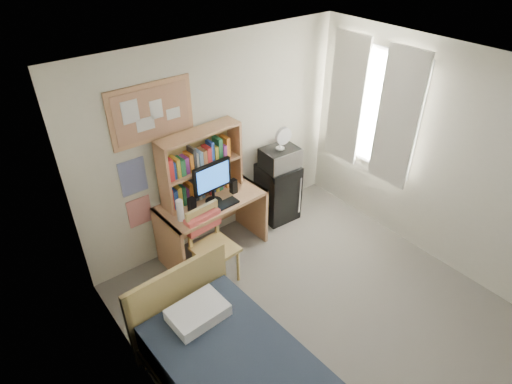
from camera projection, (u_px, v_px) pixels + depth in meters
floor at (332, 325)px, 4.56m from camera, size 3.60×4.20×0.02m
ceiling at (367, 90)px, 3.10m from camera, size 3.60×4.20×0.02m
wall_back at (216, 144)px, 5.20m from camera, size 3.60×0.04×2.60m
wall_left at (167, 332)px, 2.91m from camera, size 0.04×4.20×2.60m
wall_right at (456, 167)px, 4.74m from camera, size 0.04×4.20×2.60m
window_unit at (372, 109)px, 5.34m from camera, size 0.10×1.40×1.70m
curtain_left at (397, 120)px, 5.06m from camera, size 0.04×0.55×1.70m
curtain_right at (346, 100)px, 5.58m from camera, size 0.04×0.55×1.70m
bulletin_board at (152, 113)px, 4.44m from camera, size 0.94×0.03×0.64m
poster_wave at (133, 177)px, 4.66m from camera, size 0.30×0.01×0.42m
poster_japan at (140, 212)px, 4.92m from camera, size 0.28×0.01×0.36m
desk at (213, 226)px, 5.31m from camera, size 1.32×0.71×0.80m
desk_chair at (215, 248)px, 4.83m from camera, size 0.53×0.53×0.97m
mini_fridge at (278, 191)px, 5.93m from camera, size 0.51×0.51×0.82m
hutch at (201, 164)px, 4.94m from camera, size 1.04×0.32×0.84m
monitor at (213, 183)px, 4.90m from camera, size 0.50×0.07×0.53m
keyboard at (221, 206)px, 4.95m from camera, size 0.46×0.17×0.02m
speaker_left at (192, 205)px, 4.83m from camera, size 0.08×0.08×0.19m
speaker_right at (233, 186)px, 5.16m from camera, size 0.08×0.08×0.18m
water_bottle at (180, 210)px, 4.69m from camera, size 0.08×0.08×0.26m
hoodie at (203, 222)px, 4.80m from camera, size 0.44×0.17×0.20m
microwave at (280, 158)px, 5.61m from camera, size 0.49×0.38×0.27m
desk_fan at (280, 139)px, 5.46m from camera, size 0.24×0.24×0.28m
pillow at (198, 313)px, 3.88m from camera, size 0.53×0.38×0.12m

